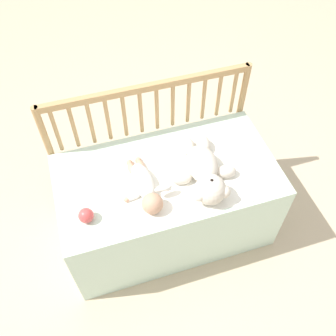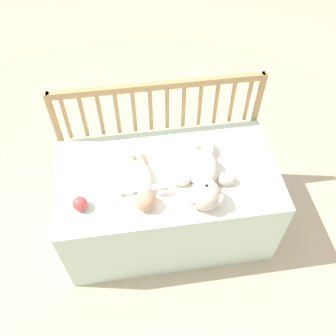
{
  "view_description": "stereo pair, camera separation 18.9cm",
  "coord_description": "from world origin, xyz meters",
  "views": [
    {
      "loc": [
        -0.35,
        -1.13,
        2.09
      ],
      "look_at": [
        0.0,
        -0.01,
        0.61
      ],
      "focal_mm": 40.0,
      "sensor_mm": 36.0,
      "label": 1
    },
    {
      "loc": [
        -0.17,
        -1.17,
        2.09
      ],
      "look_at": [
        0.0,
        -0.01,
        0.61
      ],
      "focal_mm": 40.0,
      "sensor_mm": 36.0,
      "label": 2
    }
  ],
  "objects": [
    {
      "name": "blanket",
      "position": [
        0.04,
        -0.02,
        0.55
      ],
      "size": [
        0.83,
        0.54,
        0.01
      ],
      "color": "white",
      "rests_on": "crib_mattress"
    },
    {
      "name": "crib_mattress",
      "position": [
        0.0,
        0.0,
        0.27
      ],
      "size": [
        1.16,
        0.62,
        0.55
      ],
      "color": "silver",
      "rests_on": "ground_plane"
    },
    {
      "name": "toy_ball",
      "position": [
        -0.44,
        -0.15,
        0.58
      ],
      "size": [
        0.07,
        0.07,
        0.07
      ],
      "color": "#DB4C4C",
      "rests_on": "crib_mattress"
    },
    {
      "name": "teddy_bear",
      "position": [
        0.17,
        -0.09,
        0.61
      ],
      "size": [
        0.34,
        0.47,
        0.15
      ],
      "color": "silver",
      "rests_on": "crib_mattress"
    },
    {
      "name": "baby",
      "position": [
        -0.14,
        -0.08,
        0.59
      ],
      "size": [
        0.25,
        0.37,
        0.1
      ],
      "color": "white",
      "rests_on": "crib_mattress"
    },
    {
      "name": "ground_plane",
      "position": [
        0.0,
        0.0,
        0.0
      ],
      "size": [
        12.0,
        12.0,
        0.0
      ],
      "primitive_type": "plane",
      "color": "#C6B293"
    },
    {
      "name": "crib_rail",
      "position": [
        -0.0,
        0.34,
        0.62
      ],
      "size": [
        1.16,
        0.04,
        0.87
      ],
      "color": "tan",
      "rests_on": "ground_plane"
    }
  ]
}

